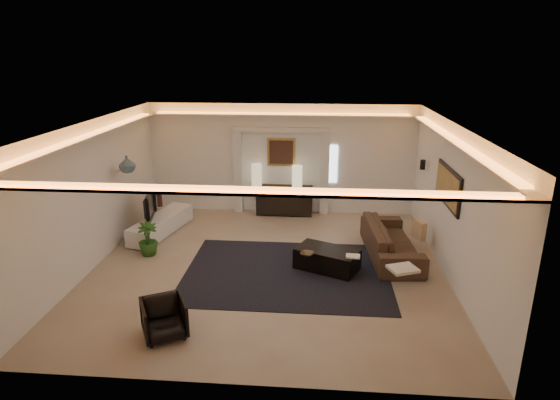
# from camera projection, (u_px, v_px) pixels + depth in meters

# --- Properties ---
(floor) EXTENTS (7.00, 7.00, 0.00)m
(floor) POSITION_uv_depth(u_px,v_px,m) (268.00, 267.00, 9.48)
(floor) COLOR tan
(floor) RESTS_ON ground
(ceiling) EXTENTS (7.00, 7.00, 0.00)m
(ceiling) POSITION_uv_depth(u_px,v_px,m) (267.00, 124.00, 8.59)
(ceiling) COLOR white
(ceiling) RESTS_ON ground
(wall_back) EXTENTS (7.00, 0.00, 7.00)m
(wall_back) POSITION_uv_depth(u_px,v_px,m) (281.00, 159.00, 12.35)
(wall_back) COLOR white
(wall_back) RESTS_ON ground
(wall_front) EXTENTS (7.00, 0.00, 7.00)m
(wall_front) POSITION_uv_depth(u_px,v_px,m) (236.00, 286.00, 5.71)
(wall_front) COLOR white
(wall_front) RESTS_ON ground
(wall_left) EXTENTS (0.00, 7.00, 7.00)m
(wall_left) POSITION_uv_depth(u_px,v_px,m) (93.00, 195.00, 9.30)
(wall_left) COLOR white
(wall_left) RESTS_ON ground
(wall_right) EXTENTS (0.00, 7.00, 7.00)m
(wall_right) POSITION_uv_depth(u_px,v_px,m) (453.00, 204.00, 8.76)
(wall_right) COLOR white
(wall_right) RESTS_ON ground
(cove_soffit) EXTENTS (7.00, 7.00, 0.04)m
(cove_soffit) POSITION_uv_depth(u_px,v_px,m) (267.00, 139.00, 8.68)
(cove_soffit) COLOR silver
(cove_soffit) RESTS_ON ceiling
(daylight_slit) EXTENTS (0.25, 0.03, 1.00)m
(daylight_slit) POSITION_uv_depth(u_px,v_px,m) (333.00, 164.00, 12.26)
(daylight_slit) COLOR white
(daylight_slit) RESTS_ON wall_back
(area_rug) EXTENTS (4.00, 3.00, 0.01)m
(area_rug) POSITION_uv_depth(u_px,v_px,m) (287.00, 272.00, 9.25)
(area_rug) COLOR black
(area_rug) RESTS_ON ground
(pilaster_left) EXTENTS (0.22, 0.20, 2.20)m
(pilaster_left) POSITION_uv_depth(u_px,v_px,m) (238.00, 172.00, 12.46)
(pilaster_left) COLOR silver
(pilaster_left) RESTS_ON ground
(pilaster_right) EXTENTS (0.22, 0.20, 2.20)m
(pilaster_right) POSITION_uv_depth(u_px,v_px,m) (325.00, 174.00, 12.28)
(pilaster_right) COLOR silver
(pilaster_right) RESTS_ON ground
(alcove_header) EXTENTS (2.52, 0.20, 0.12)m
(alcove_header) POSITION_uv_depth(u_px,v_px,m) (281.00, 130.00, 12.02)
(alcove_header) COLOR silver
(alcove_header) RESTS_ON wall_back
(painting_frame) EXTENTS (0.74, 0.04, 0.74)m
(painting_frame) POSITION_uv_depth(u_px,v_px,m) (281.00, 152.00, 12.27)
(painting_frame) COLOR tan
(painting_frame) RESTS_ON wall_back
(painting_canvas) EXTENTS (0.62, 0.02, 0.62)m
(painting_canvas) POSITION_uv_depth(u_px,v_px,m) (281.00, 152.00, 12.24)
(painting_canvas) COLOR #4C2D1E
(painting_canvas) RESTS_ON wall_back
(art_panel_frame) EXTENTS (0.04, 1.64, 0.74)m
(art_panel_frame) POSITION_uv_depth(u_px,v_px,m) (448.00, 187.00, 8.97)
(art_panel_frame) COLOR black
(art_panel_frame) RESTS_ON wall_right
(art_panel_gold) EXTENTS (0.02, 1.50, 0.62)m
(art_panel_gold) POSITION_uv_depth(u_px,v_px,m) (447.00, 187.00, 8.98)
(art_panel_gold) COLOR tan
(art_panel_gold) RESTS_ON wall_right
(wall_sconce) EXTENTS (0.12, 0.12, 0.22)m
(wall_sconce) POSITION_uv_depth(u_px,v_px,m) (423.00, 165.00, 10.79)
(wall_sconce) COLOR black
(wall_sconce) RESTS_ON wall_right
(wall_niche) EXTENTS (0.10, 0.55, 0.04)m
(wall_niche) POSITION_uv_depth(u_px,v_px,m) (123.00, 168.00, 10.57)
(wall_niche) COLOR silver
(wall_niche) RESTS_ON wall_left
(console) EXTENTS (1.48, 0.47, 0.74)m
(console) POSITION_uv_depth(u_px,v_px,m) (284.00, 200.00, 12.43)
(console) COLOR black
(console) RESTS_ON ground
(lamp_left) EXTENTS (0.33, 0.33, 0.59)m
(lamp_left) POSITION_uv_depth(u_px,v_px,m) (257.00, 174.00, 12.28)
(lamp_left) COLOR beige
(lamp_left) RESTS_ON console
(lamp_right) EXTENTS (0.28, 0.28, 0.59)m
(lamp_right) POSITION_uv_depth(u_px,v_px,m) (297.00, 176.00, 12.13)
(lamp_right) COLOR #F7EBB0
(lamp_right) RESTS_ON console
(media_ledge) EXTENTS (1.01, 2.22, 0.40)m
(media_ledge) POSITION_uv_depth(u_px,v_px,m) (161.00, 224.00, 11.18)
(media_ledge) COLOR silver
(media_ledge) RESTS_ON ground
(tv) EXTENTS (1.16, 0.37, 0.66)m
(tv) POSITION_uv_depth(u_px,v_px,m) (146.00, 204.00, 10.88)
(tv) COLOR black
(tv) RESTS_ON media_ledge
(figurine) EXTENTS (0.16, 0.16, 0.36)m
(figurine) POSITION_uv_depth(u_px,v_px,m) (159.00, 198.00, 11.78)
(figurine) COLOR #45261D
(figurine) RESTS_ON media_ledge
(ginger_jar) EXTENTS (0.42, 0.42, 0.36)m
(ginger_jar) POSITION_uv_depth(u_px,v_px,m) (127.00, 164.00, 10.09)
(ginger_jar) COLOR #4C5D6F
(ginger_jar) RESTS_ON wall_niche
(plant) EXTENTS (0.53, 0.53, 0.73)m
(plant) POSITION_uv_depth(u_px,v_px,m) (148.00, 239.00, 9.96)
(plant) COLOR #265219
(plant) RESTS_ON ground
(sofa) EXTENTS (2.45, 1.10, 0.70)m
(sofa) POSITION_uv_depth(u_px,v_px,m) (391.00, 241.00, 9.91)
(sofa) COLOR #3E2015
(sofa) RESTS_ON ground
(throw_blanket) EXTENTS (0.58, 0.54, 0.05)m
(throw_blanket) POSITION_uv_depth(u_px,v_px,m) (403.00, 269.00, 8.18)
(throw_blanket) COLOR beige
(throw_blanket) RESTS_ON sofa
(throw_pillow) EXTENTS (0.25, 0.42, 0.40)m
(throw_pillow) POSITION_uv_depth(u_px,v_px,m) (419.00, 230.00, 9.97)
(throw_pillow) COLOR tan
(throw_pillow) RESTS_ON sofa
(coffee_table) EXTENTS (1.38, 1.10, 0.45)m
(coffee_table) POSITION_uv_depth(u_px,v_px,m) (327.00, 260.00, 9.35)
(coffee_table) COLOR black
(coffee_table) RESTS_ON ground
(bowl) EXTENTS (0.32, 0.32, 0.06)m
(bowl) POSITION_uv_depth(u_px,v_px,m) (307.00, 255.00, 9.00)
(bowl) COLOR #473621
(bowl) RESTS_ON coffee_table
(magazine) EXTENTS (0.28, 0.22, 0.03)m
(magazine) POSITION_uv_depth(u_px,v_px,m) (353.00, 257.00, 8.93)
(magazine) COLOR silver
(magazine) RESTS_ON coffee_table
(armchair) EXTENTS (0.87, 0.87, 0.60)m
(armchair) POSITION_uv_depth(u_px,v_px,m) (164.00, 318.00, 7.13)
(armchair) COLOR #32261A
(armchair) RESTS_ON ground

